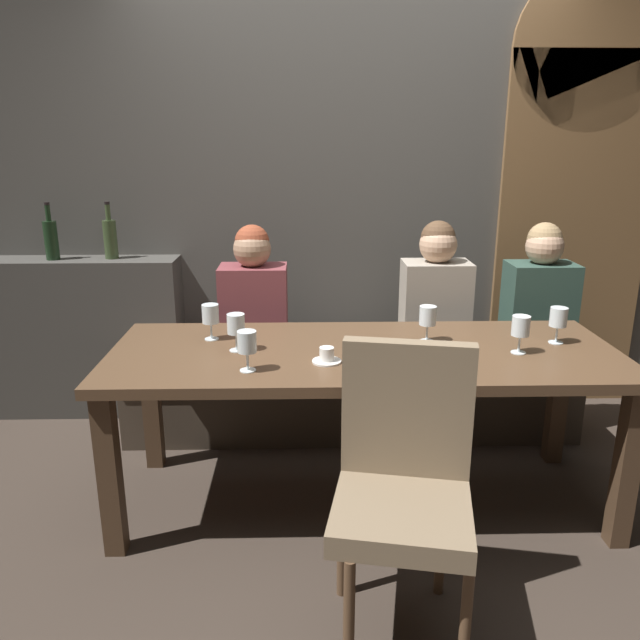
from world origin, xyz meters
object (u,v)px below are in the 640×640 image
(diner_bearded, at_px, (435,294))
(wine_glass_center_front, at_px, (521,328))
(diner_redhead, at_px, (254,297))
(wine_bottle_pale_label, at_px, (110,238))
(wine_bottle_dark_red, at_px, (51,239))
(wine_glass_near_right, at_px, (236,326))
(diner_far_end, at_px, (540,294))
(espresso_cup, at_px, (327,356))
(dining_table, at_px, (364,369))
(banquette_bench, at_px, (351,394))
(wine_glass_near_left, at_px, (428,317))
(wine_glass_center_back, at_px, (247,343))
(wine_glass_end_right, at_px, (210,315))
(wine_glass_far_left, at_px, (558,319))
(chair_near_side, at_px, (404,473))

(diner_bearded, relative_size, wine_glass_center_front, 4.60)
(diner_redhead, height_order, wine_bottle_pale_label, wine_bottle_pale_label)
(wine_bottle_dark_red, height_order, wine_glass_near_right, wine_bottle_dark_red)
(diner_redhead, xyz_separation_m, diner_far_end, (1.56, 0.00, 0.00))
(wine_bottle_pale_label, distance_m, espresso_cup, 1.73)
(dining_table, relative_size, diner_bearded, 2.91)
(banquette_bench, xyz_separation_m, wine_bottle_dark_red, (-1.70, 0.32, 0.84))
(wine_glass_near_left, height_order, wine_glass_center_back, same)
(wine_bottle_dark_red, xyz_separation_m, wine_glass_end_right, (1.02, -0.86, -0.21))
(wine_glass_near_left, bearing_deg, wine_bottle_pale_label, 150.67)
(dining_table, bearing_deg, wine_glass_center_back, -153.38)
(wine_glass_far_left, bearing_deg, wine_glass_center_front, -148.64)
(diner_redhead, xyz_separation_m, diner_bearded, (0.99, -0.01, 0.01))
(banquette_bench, bearing_deg, wine_glass_far_left, -36.03)
(diner_far_end, height_order, wine_glass_end_right, diner_far_end)
(banquette_bench, xyz_separation_m, wine_glass_near_right, (-0.55, -0.70, 0.62))
(diner_redhead, distance_m, diner_bearded, 0.99)
(wine_bottle_dark_red, bearing_deg, wine_bottle_pale_label, 4.42)
(wine_glass_near_left, xyz_separation_m, wine_glass_center_front, (0.36, -0.17, 0.00))
(wine_bottle_dark_red, relative_size, wine_glass_end_right, 1.99)
(banquette_bench, xyz_separation_m, wine_glass_far_left, (0.87, -0.63, 0.62))
(wine_glass_center_front, distance_m, espresso_cup, 0.83)
(banquette_bench, height_order, wine_glass_end_right, wine_glass_end_right)
(dining_table, height_order, diner_far_end, diner_far_end)
(dining_table, distance_m, wine_bottle_pale_label, 1.78)
(diner_bearded, bearing_deg, wine_glass_far_left, -57.13)
(wine_bottle_dark_red, relative_size, wine_bottle_pale_label, 1.00)
(diner_bearded, relative_size, wine_bottle_dark_red, 2.32)
(diner_redhead, distance_m, wine_bottle_dark_red, 1.24)
(diner_far_end, height_order, wine_bottle_pale_label, wine_bottle_pale_label)
(wine_glass_end_right, relative_size, wine_glass_near_right, 1.00)
(wine_glass_near_left, distance_m, wine_glass_near_right, 0.85)
(banquette_bench, xyz_separation_m, diner_bearded, (0.45, 0.01, 0.58))
(wine_glass_near_left, relative_size, wine_glass_near_right, 1.00)
(espresso_cup, bearing_deg, chair_near_side, -67.53)
(banquette_bench, distance_m, espresso_cup, 1.02)
(wine_bottle_pale_label, xyz_separation_m, wine_glass_end_right, (0.69, -0.88, -0.21))
(wine_bottle_pale_label, height_order, wine_glass_near_right, wine_bottle_pale_label)
(wine_bottle_pale_label, xyz_separation_m, wine_glass_far_left, (2.24, -0.97, -0.22))
(dining_table, height_order, wine_glass_center_back, wine_glass_center_back)
(dining_table, bearing_deg, diner_far_end, 35.06)
(chair_near_side, relative_size, diner_bearded, 1.30)
(banquette_bench, relative_size, chair_near_side, 2.55)
(banquette_bench, bearing_deg, diner_bearded, 1.29)
(wine_glass_far_left, xyz_separation_m, wine_glass_near_right, (-1.42, -0.07, -0.00))
(wine_glass_near_right, bearing_deg, wine_glass_near_left, 7.12)
(chair_near_side, bearing_deg, wine_glass_near_left, 74.82)
(diner_redhead, relative_size, wine_glass_far_left, 4.49)
(dining_table, distance_m, wine_glass_near_left, 0.37)
(wine_bottle_pale_label, relative_size, wine_glass_end_right, 1.99)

